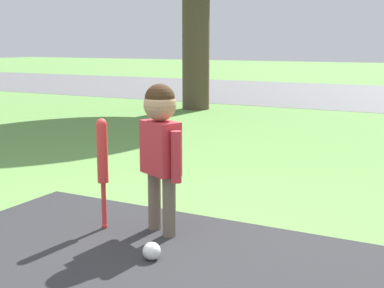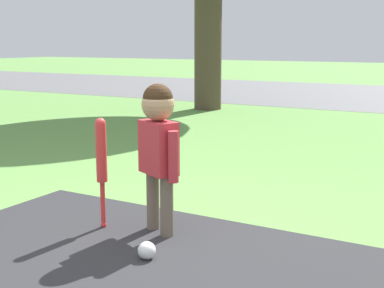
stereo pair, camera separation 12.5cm
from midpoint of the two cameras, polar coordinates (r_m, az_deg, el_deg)
The scene contains 4 objects.
ground_plane at distance 2.92m, azimuth -8.79°, elevation -12.77°, with size 60.00×60.00×0.00m, color #5B8C42.
child at distance 3.21m, azimuth -2.43°, elevation 0.69°, with size 0.35×0.23×0.92m.
baseball_bat at distance 3.36m, azimuth -8.59°, elevation -1.43°, with size 0.07×0.07×0.71m.
sports_ball at distance 2.97m, azimuth -3.62°, elevation -11.28°, with size 0.10×0.10×0.10m.
Camera 2 is at (1.75, -2.05, 1.16)m, focal length 50.00 mm.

